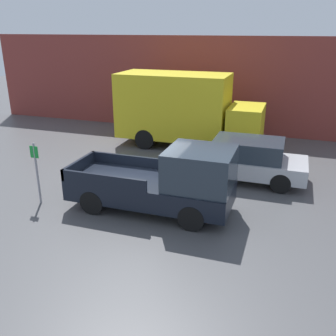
{
  "coord_description": "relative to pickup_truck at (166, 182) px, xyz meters",
  "views": [
    {
      "loc": [
        4.38,
        -10.59,
        5.62
      ],
      "look_at": [
        0.55,
        0.74,
        1.11
      ],
      "focal_mm": 40.0,
      "sensor_mm": 36.0,
      "label": 1
    }
  ],
  "objects": [
    {
      "name": "ground_plane",
      "position": [
        -0.83,
        0.26,
        -1.02
      ],
      "size": [
        60.0,
        60.0,
        0.0
      ],
      "primitive_type": "plane",
      "color": "#4C4C4F"
    },
    {
      "name": "delivery_truck",
      "position": [
        -1.58,
        7.16,
        0.86
      ],
      "size": [
        7.03,
        2.59,
        3.55
      ],
      "color": "gold",
      "rests_on": "ground"
    },
    {
      "name": "parking_sign",
      "position": [
        -4.26,
        -0.78,
        0.18
      ],
      "size": [
        0.3,
        0.07,
        2.13
      ],
      "color": "gray",
      "rests_on": "ground"
    },
    {
      "name": "building_wall",
      "position": [
        -0.83,
        10.36,
        1.58
      ],
      "size": [
        28.0,
        0.15,
        5.21
      ],
      "color": "brown",
      "rests_on": "ground"
    },
    {
      "name": "pickup_truck",
      "position": [
        0.0,
        0.0,
        0.0
      ],
      "size": [
        5.27,
        2.06,
        2.22
      ],
      "color": "black",
      "rests_on": "ground"
    },
    {
      "name": "car",
      "position": [
        2.01,
        3.56,
        -0.19
      ],
      "size": [
        4.71,
        2.01,
        1.63
      ],
      "color": "#B7BABF",
      "rests_on": "ground"
    }
  ]
}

